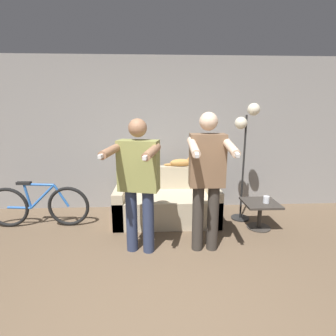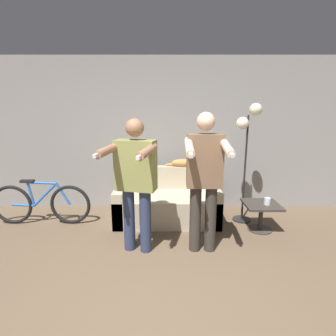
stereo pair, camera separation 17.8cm
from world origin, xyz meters
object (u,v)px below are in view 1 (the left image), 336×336
(person_right, at_px, (207,174))
(side_table, at_px, (260,209))
(person_left, at_px, (138,178))
(cat, at_px, (182,162))
(cup, at_px, (266,200))
(bicycle, at_px, (38,206))
(couch, at_px, (167,203))
(floor_lamp, at_px, (246,133))

(person_right, relative_size, side_table, 3.48)
(person_left, distance_m, person_right, 0.82)
(cat, distance_m, side_table, 1.43)
(cat, relative_size, cup, 4.87)
(person_left, bearing_deg, side_table, 31.15)
(side_table, distance_m, bicycle, 3.31)
(person_left, bearing_deg, cup, 29.50)
(couch, xyz_separation_m, cup, (1.43, -0.43, 0.19))
(couch, distance_m, side_table, 1.42)
(person_left, height_order, bicycle, person_left)
(person_right, bearing_deg, cat, 98.95)
(bicycle, bearing_deg, floor_lamp, 2.38)
(cat, xyz_separation_m, bicycle, (-2.20, -0.50, -0.54))
(couch, height_order, cup, couch)
(person_right, height_order, bicycle, person_right)
(bicycle, bearing_deg, person_right, -18.46)
(couch, bearing_deg, person_right, -65.62)
(cup, height_order, bicycle, bicycle)
(couch, height_order, side_table, couch)
(floor_lamp, relative_size, bicycle, 1.21)
(cup, xyz_separation_m, bicycle, (-3.37, 0.26, -0.13))
(floor_lamp, bearing_deg, cup, -59.62)
(person_left, xyz_separation_m, cup, (1.80, 0.54, -0.50))
(floor_lamp, height_order, cup, floor_lamp)
(person_right, distance_m, side_table, 1.29)
(couch, bearing_deg, person_left, -111.13)
(couch, xyz_separation_m, person_right, (0.44, -0.97, 0.72))
(bicycle, bearing_deg, person_left, -26.91)
(cat, bearing_deg, couch, -129.58)
(cat, bearing_deg, person_right, -82.20)
(side_table, bearing_deg, bicycle, 176.18)
(side_table, xyz_separation_m, bicycle, (-3.30, 0.22, 0.03))
(side_table, bearing_deg, person_left, -161.79)
(person_left, bearing_deg, cat, 76.59)
(person_left, height_order, person_right, person_right)
(person_left, relative_size, side_table, 3.33)
(cat, relative_size, floor_lamp, 0.27)
(floor_lamp, relative_size, cup, 18.22)
(cat, xyz_separation_m, side_table, (1.10, -0.72, -0.57))
(couch, height_order, person_left, person_left)
(couch, height_order, person_right, person_right)
(person_right, height_order, cat, person_right)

